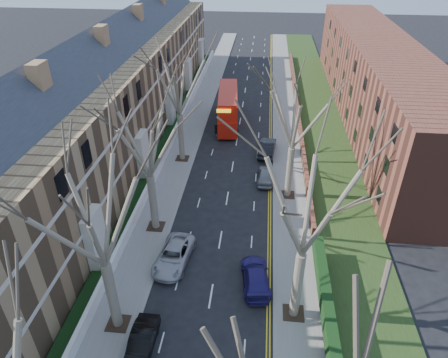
# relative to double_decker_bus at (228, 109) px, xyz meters

# --- Properties ---
(pavement_left) EXTENTS (3.00, 102.00, 0.12)m
(pavement_left) POSITION_rel_double_decker_bus_xyz_m (-4.45, 1.08, -2.09)
(pavement_left) COLOR slate
(pavement_left) RESTS_ON ground
(pavement_right) EXTENTS (3.00, 102.00, 0.12)m
(pavement_right) POSITION_rel_double_decker_bus_xyz_m (7.55, 1.08, -2.09)
(pavement_right) COLOR slate
(pavement_right) RESTS_ON ground
(terrace_left) EXTENTS (9.70, 78.00, 13.60)m
(terrace_left) POSITION_rel_double_decker_bus_xyz_m (-12.10, -6.92, 3.38)
(terrace_left) COLOR olive
(terrace_left) RESTS_ON ground
(flats_right) EXTENTS (13.97, 54.00, 10.00)m
(flats_right) POSITION_rel_double_decker_bus_xyz_m (19.01, 5.08, 2.83)
(flats_right) COLOR brown
(flats_right) RESTS_ON ground
(front_wall_left) EXTENTS (0.30, 78.00, 1.00)m
(front_wall_left) POSITION_rel_double_decker_bus_xyz_m (-6.10, -6.92, -1.53)
(front_wall_left) COLOR white
(front_wall_left) RESTS_ON ground
(grass_verge_right) EXTENTS (6.00, 102.00, 0.06)m
(grass_verge_right) POSITION_rel_double_decker_bus_xyz_m (12.05, 1.08, -2.00)
(grass_verge_right) COLOR #1F3312
(grass_verge_right) RESTS_ON ground
(tree_left_mid) EXTENTS (10.50, 10.50, 14.71)m
(tree_left_mid) POSITION_rel_double_decker_bus_xyz_m (-4.15, -31.92, 7.41)
(tree_left_mid) COLOR #6D614E
(tree_left_mid) RESTS_ON ground
(tree_left_far) EXTENTS (10.15, 10.15, 14.22)m
(tree_left_far) POSITION_rel_double_decker_bus_xyz_m (-4.15, -21.92, 7.09)
(tree_left_far) COLOR #6D614E
(tree_left_far) RESTS_ON ground
(tree_left_dist) EXTENTS (10.50, 10.50, 14.71)m
(tree_left_dist) POSITION_rel_double_decker_bus_xyz_m (-4.15, -9.92, 7.41)
(tree_left_dist) COLOR #6D614E
(tree_left_dist) RESTS_ON ground
(tree_right_mid) EXTENTS (10.50, 10.50, 14.71)m
(tree_right_mid) POSITION_rel_double_decker_bus_xyz_m (7.25, -29.92, 7.41)
(tree_right_mid) COLOR #6D614E
(tree_right_mid) RESTS_ON ground
(tree_right_far) EXTENTS (10.15, 10.15, 14.22)m
(tree_right_far) POSITION_rel_double_decker_bus_xyz_m (7.25, -15.92, 7.09)
(tree_right_far) COLOR #6D614E
(tree_right_far) RESTS_ON ground
(double_decker_bus) EXTENTS (3.30, 10.59, 4.38)m
(double_decker_bus) POSITION_rel_double_decker_bus_xyz_m (0.00, 0.00, 0.00)
(double_decker_bus) COLOR #B71B0D
(double_decker_bus) RESTS_ON ground
(car_left_mid) EXTENTS (1.40, 4.00, 1.32)m
(car_left_mid) POSITION_rel_double_decker_bus_xyz_m (-2.08, -33.52, -1.49)
(car_left_mid) COLOR black
(car_left_mid) RESTS_ON ground
(car_left_far) EXTENTS (2.86, 5.25, 1.40)m
(car_left_far) POSITION_rel_double_decker_bus_xyz_m (-1.71, -25.91, -1.45)
(car_left_far) COLOR #AAAAB0
(car_left_far) RESTS_ON ground
(car_right_near) EXTENTS (2.51, 4.89, 1.36)m
(car_right_near) POSITION_rel_double_decker_bus_xyz_m (4.61, -27.41, -1.47)
(car_right_near) COLOR navy
(car_right_near) RESTS_ON ground
(car_right_mid) EXTENTS (1.76, 4.08, 1.37)m
(car_right_mid) POSITION_rel_double_decker_bus_xyz_m (5.12, -13.45, -1.46)
(car_right_mid) COLOR gray
(car_right_mid) RESTS_ON ground
(car_right_far) EXTENTS (2.15, 4.96, 1.59)m
(car_right_far) POSITION_rel_double_decker_bus_xyz_m (5.20, -7.62, -1.36)
(car_right_far) COLOR black
(car_right_far) RESTS_ON ground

